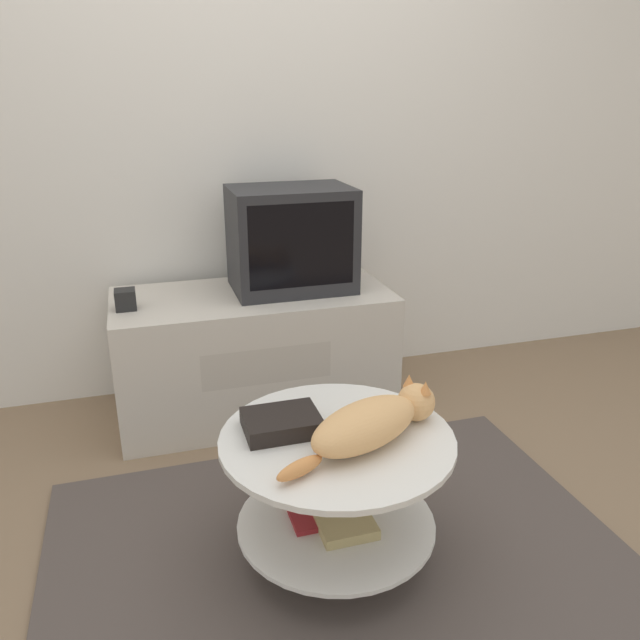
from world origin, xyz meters
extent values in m
plane|color=#7F664C|center=(0.00, 0.00, 0.00)|extent=(12.00, 12.00, 0.00)
cube|color=silver|center=(0.00, 1.41, 1.30)|extent=(8.00, 0.05, 2.60)
cube|color=#4C423D|center=(0.00, 0.00, 0.01)|extent=(1.80, 1.29, 0.02)
cube|color=beige|center=(-0.05, 1.05, 0.28)|extent=(1.19, 0.56, 0.56)
cube|color=#B7AD9E|center=(-0.05, 0.77, 0.34)|extent=(0.54, 0.01, 0.16)
cube|color=#232326|center=(0.13, 1.08, 0.78)|extent=(0.52, 0.37, 0.45)
cube|color=black|center=(0.13, 0.90, 0.79)|extent=(0.44, 0.01, 0.35)
cube|color=black|center=(-0.58, 0.99, 0.60)|extent=(0.08, 0.08, 0.08)
cylinder|color=#B2B2B7|center=(-0.01, -0.01, 0.03)|extent=(0.29, 0.29, 0.01)
cylinder|color=#B7B7BC|center=(-0.01, -0.01, 0.23)|extent=(0.04, 0.04, 0.41)
cylinder|color=silver|center=(-0.01, -0.01, 0.15)|extent=(0.60, 0.60, 0.01)
cylinder|color=silver|center=(-0.01, -0.01, 0.44)|extent=(0.68, 0.68, 0.02)
cube|color=tan|center=(0.00, -0.05, 0.17)|extent=(0.17, 0.17, 0.03)
cube|color=maroon|center=(-0.05, 0.02, 0.17)|extent=(0.19, 0.15, 0.02)
cube|color=black|center=(-0.16, 0.06, 0.48)|extent=(0.22, 0.17, 0.05)
ellipsoid|color=tan|center=(0.05, -0.08, 0.51)|extent=(0.41, 0.31, 0.13)
sphere|color=tan|center=(0.24, 0.01, 0.51)|extent=(0.11, 0.11, 0.11)
cone|color=#D18447|center=(0.23, 0.04, 0.57)|extent=(0.04, 0.04, 0.04)
cone|color=#D18447|center=(0.26, -0.01, 0.57)|extent=(0.04, 0.04, 0.04)
ellipsoid|color=#D18447|center=(-0.17, -0.18, 0.48)|extent=(0.15, 0.10, 0.04)
camera|label=1|loc=(-0.51, -1.50, 1.39)|focal=35.00mm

